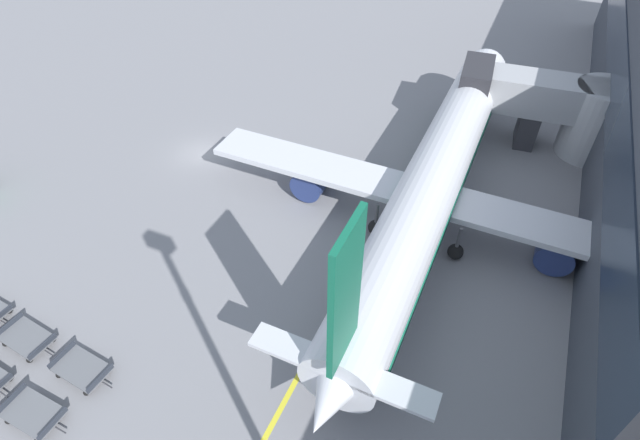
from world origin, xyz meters
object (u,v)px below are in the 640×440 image
(airplane, at_px, (432,182))
(baggage_dolly_row_near_col_c, at_px, (34,413))
(baggage_dolly_row_mid_a_col_c, at_px, (82,369))
(baggage_dolly_row_mid_a_col_b, at_px, (27,338))

(airplane, height_order, baggage_dolly_row_near_col_c, airplane)
(baggage_dolly_row_near_col_c, xyz_separation_m, baggage_dolly_row_mid_a_col_c, (0.46, 2.92, 0.00))
(airplane, distance_m, baggage_dolly_row_mid_a_col_c, 24.33)
(baggage_dolly_row_mid_a_col_b, bearing_deg, baggage_dolly_row_near_col_c, -39.71)
(baggage_dolly_row_near_col_c, bearing_deg, baggage_dolly_row_mid_a_col_b, 140.29)
(airplane, bearing_deg, baggage_dolly_row_mid_a_col_b, -133.04)
(airplane, distance_m, baggage_dolly_row_near_col_c, 27.00)
(baggage_dolly_row_near_col_c, height_order, baggage_dolly_row_mid_a_col_b, same)
(baggage_dolly_row_mid_a_col_b, bearing_deg, baggage_dolly_row_mid_a_col_c, -3.51)
(baggage_dolly_row_mid_a_col_b, relative_size, baggage_dolly_row_mid_a_col_c, 1.00)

